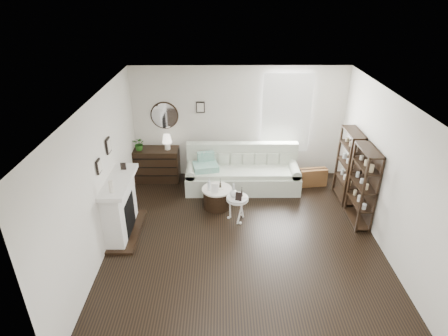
{
  "coord_description": "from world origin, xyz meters",
  "views": [
    {
      "loc": [
        -0.41,
        -5.66,
        4.39
      ],
      "look_at": [
        -0.36,
        0.8,
        1.14
      ],
      "focal_mm": 30.0,
      "sensor_mm": 36.0,
      "label": 1
    }
  ],
  "objects_px": {
    "sofa": "(242,174)",
    "dresser": "(154,164)",
    "drum_table": "(217,197)",
    "pedestal_table": "(237,199)"
  },
  "relations": [
    {
      "from": "drum_table",
      "to": "pedestal_table",
      "type": "height_order",
      "value": "pedestal_table"
    },
    {
      "from": "dresser",
      "to": "drum_table",
      "type": "xyz_separation_m",
      "value": [
        1.53,
        -1.27,
        -0.17
      ]
    },
    {
      "from": "pedestal_table",
      "to": "sofa",
      "type": "bearing_deg",
      "value": 82.96
    },
    {
      "from": "sofa",
      "to": "dresser",
      "type": "xyz_separation_m",
      "value": [
        -2.11,
        0.39,
        0.07
      ]
    },
    {
      "from": "drum_table",
      "to": "pedestal_table",
      "type": "relative_size",
      "value": 1.19
    },
    {
      "from": "dresser",
      "to": "drum_table",
      "type": "distance_m",
      "value": 1.99
    },
    {
      "from": "dresser",
      "to": "pedestal_table",
      "type": "relative_size",
      "value": 2.23
    },
    {
      "from": "dresser",
      "to": "pedestal_table",
      "type": "bearing_deg",
      "value": -42.34
    },
    {
      "from": "sofa",
      "to": "dresser",
      "type": "bearing_deg",
      "value": 169.55
    },
    {
      "from": "sofa",
      "to": "pedestal_table",
      "type": "distance_m",
      "value": 1.4
    }
  ]
}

